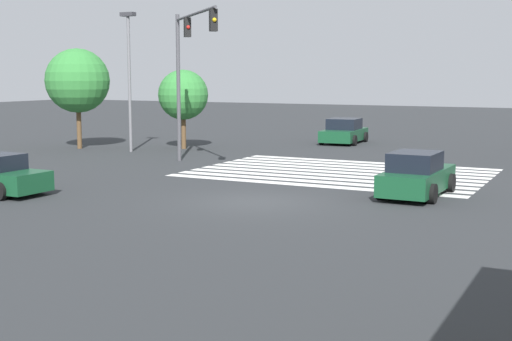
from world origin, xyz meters
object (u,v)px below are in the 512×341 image
at_px(street_light_pole_b, 129,68).
at_px(tree_corner_c, 78,81).
at_px(traffic_signal_mast, 188,55).
at_px(car_0, 417,176).
at_px(tree_corner_b, 183,95).
at_px(car_2, 344,132).

height_order(street_light_pole_b, tree_corner_c, street_light_pole_b).
distance_m(traffic_signal_mast, car_0, 12.39).
bearing_deg(tree_corner_b, traffic_signal_mast, 124.32).
height_order(traffic_signal_mast, car_0, traffic_signal_mast).
relative_size(tree_corner_b, tree_corner_c, 0.79).
height_order(car_2, street_light_pole_b, street_light_pole_b).
relative_size(traffic_signal_mast, car_0, 1.62).
bearing_deg(car_2, tree_corner_c, -55.45).
bearing_deg(street_light_pole_b, tree_corner_c, -0.84).
bearing_deg(tree_corner_c, tree_corner_b, -154.60).
height_order(street_light_pole_b, tree_corner_b, street_light_pole_b).
bearing_deg(car_0, traffic_signal_mast, 74.21).
relative_size(car_2, street_light_pole_b, 0.58).
bearing_deg(traffic_signal_mast, car_2, 123.82).
height_order(traffic_signal_mast, street_light_pole_b, street_light_pole_b).
distance_m(car_0, tree_corner_c, 21.96).
bearing_deg(car_2, tree_corner_b, -47.85).
height_order(traffic_signal_mast, tree_corner_b, traffic_signal_mast).
xyz_separation_m(car_2, tree_corner_b, (6.81, 7.03, 2.28)).
distance_m(traffic_signal_mast, tree_corner_b, 7.71).
bearing_deg(traffic_signal_mast, street_light_pole_b, -166.53).
height_order(traffic_signal_mast, car_2, traffic_signal_mast).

